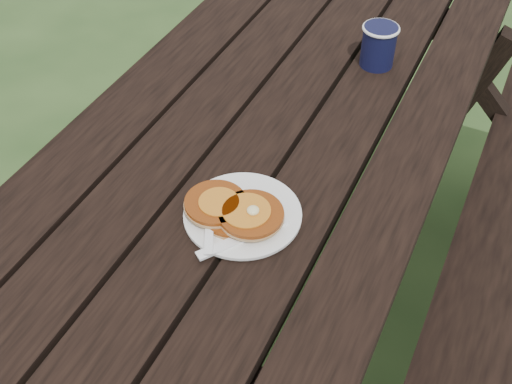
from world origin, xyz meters
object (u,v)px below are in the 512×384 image
at_px(picnic_table, 279,222).
at_px(plate, 243,215).
at_px(pancake_stack, 234,211).
at_px(coffee_cup, 379,43).

distance_m(picnic_table, plate, 0.52).
xyz_separation_m(picnic_table, plate, (0.07, -0.35, 0.39)).
xyz_separation_m(picnic_table, pancake_stack, (0.06, -0.36, 0.41)).
bearing_deg(pancake_stack, picnic_table, 99.45).
bearing_deg(pancake_stack, coffee_cup, 82.78).
relative_size(plate, coffee_cup, 2.09).
xyz_separation_m(plate, pancake_stack, (-0.01, -0.01, 0.02)).
distance_m(picnic_table, coffee_cup, 0.52).
distance_m(pancake_stack, coffee_cup, 0.61).
bearing_deg(coffee_cup, pancake_stack, -97.22).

